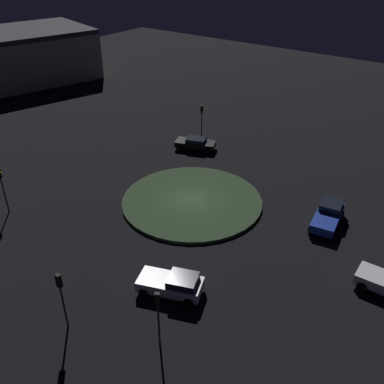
% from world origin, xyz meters
% --- Properties ---
extents(ground_plane, '(118.20, 118.20, 0.00)m').
position_xyz_m(ground_plane, '(0.00, 0.00, 0.00)').
color(ground_plane, black).
extents(roundabout_island, '(12.43, 12.43, 0.28)m').
position_xyz_m(roundabout_island, '(0.00, 0.00, 0.14)').
color(roundabout_island, '#2D4228').
rests_on(roundabout_island, ground_plane).
extents(car_blue, '(4.70, 2.66, 1.56)m').
position_xyz_m(car_blue, '(-3.95, 10.93, 0.79)').
color(car_blue, '#1E38A5').
rests_on(car_blue, ground_plane).
extents(car_silver, '(3.28, 4.65, 1.54)m').
position_xyz_m(car_silver, '(9.88, 5.68, 0.80)').
color(car_silver, silver).
rests_on(car_silver, ground_plane).
extents(car_black, '(3.24, 4.69, 1.35)m').
position_xyz_m(car_black, '(-9.09, -6.20, 0.73)').
color(car_black, black).
rests_on(car_black, ground_plane).
extents(traffic_light_northeast, '(0.40, 0.37, 3.92)m').
position_xyz_m(traffic_light_northeast, '(13.53, 7.61, 2.80)').
color(traffic_light_northeast, '#2D2D2D').
rests_on(traffic_light_northeast, ground_plane).
extents(traffic_light_southeast, '(0.38, 0.39, 4.26)m').
position_xyz_m(traffic_light_southeast, '(10.59, -11.73, 3.03)').
color(traffic_light_southeast, '#2D2D2D').
rests_on(traffic_light_southeast, ground_plane).
extents(traffic_light_east, '(0.37, 0.33, 4.14)m').
position_xyz_m(traffic_light_east, '(15.91, 2.30, 2.94)').
color(traffic_light_east, '#2D2D2D').
rests_on(traffic_light_east, ground_plane).
extents(traffic_light_southwest, '(0.40, 0.37, 3.73)m').
position_xyz_m(traffic_light_southwest, '(-12.47, -7.78, 2.67)').
color(traffic_light_southwest, '#2D2D2D').
rests_on(traffic_light_southwest, ground_plane).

